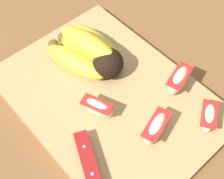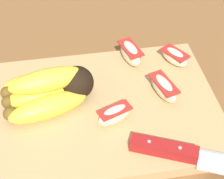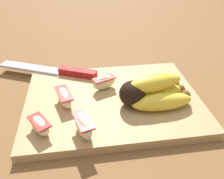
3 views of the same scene
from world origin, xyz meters
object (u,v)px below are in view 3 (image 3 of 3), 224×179
object	(u,v)px
apple_wedge_middle	(84,125)
apple_wedge_far	(40,125)
apple_wedge_near	(64,97)
chefs_knife	(61,71)
apple_wedge_extra	(104,82)
banana_bunch	(152,92)

from	to	relation	value
apple_wedge_middle	apple_wedge_far	bearing A→B (deg)	167.84
apple_wedge_near	apple_wedge_middle	world-z (taller)	apple_wedge_middle
chefs_knife	apple_wedge_far	size ratio (longest dim) A/B	4.41
chefs_knife	apple_wedge_far	bearing A→B (deg)	-97.64
apple_wedge_far	apple_wedge_extra	xyz separation A→B (m)	(0.13, 0.13, 0.00)
chefs_knife	apple_wedge_near	world-z (taller)	apple_wedge_near
apple_wedge_near	apple_wedge_far	bearing A→B (deg)	-118.55
chefs_knife	apple_wedge_middle	world-z (taller)	apple_wedge_middle
chefs_knife	apple_wedge_middle	xyz separation A→B (m)	(0.05, -0.23, 0.01)
apple_wedge_near	apple_wedge_extra	bearing A→B (deg)	26.91
chefs_knife	apple_wedge_extra	bearing A→B (deg)	-40.15
chefs_knife	apple_wedge_far	xyz separation A→B (m)	(-0.03, -0.21, 0.01)
apple_wedge_middle	apple_wedge_near	bearing A→B (deg)	111.09
apple_wedge_near	apple_wedge_extra	distance (m)	0.10
apple_wedge_near	apple_wedge_middle	distance (m)	0.10
banana_bunch	apple_wedge_near	size ratio (longest dim) A/B	2.18
banana_bunch	chefs_knife	size ratio (longest dim) A/B	0.58
apple_wedge_near	chefs_knife	bearing A→B (deg)	96.03
apple_wedge_near	apple_wedge_middle	bearing A→B (deg)	-68.91
banana_bunch	chefs_knife	world-z (taller)	banana_bunch
banana_bunch	apple_wedge_near	bearing A→B (deg)	174.60
apple_wedge_near	apple_wedge_middle	size ratio (longest dim) A/B	1.05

